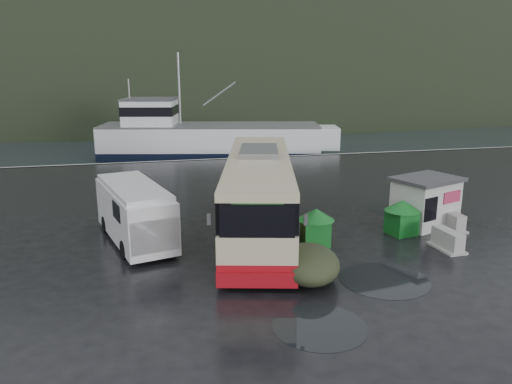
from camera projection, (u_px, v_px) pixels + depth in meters
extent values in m
plane|color=black|center=(255.00, 244.00, 21.34)|extent=(160.00, 160.00, 0.00)
cube|color=black|center=(159.00, 95.00, 125.28)|extent=(300.00, 180.00, 0.02)
cube|color=#999993|center=(201.00, 160.00, 40.24)|extent=(160.00, 0.60, 1.50)
ellipsoid|color=black|center=(169.00, 80.00, 259.72)|extent=(780.00, 540.00, 570.00)
cylinder|color=black|center=(384.00, 280.00, 17.75)|extent=(3.20, 3.20, 0.01)
cylinder|color=black|center=(320.00, 327.00, 14.59)|extent=(2.81, 2.81, 0.01)
cylinder|color=black|center=(396.00, 209.00, 26.48)|extent=(2.89, 2.89, 0.01)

